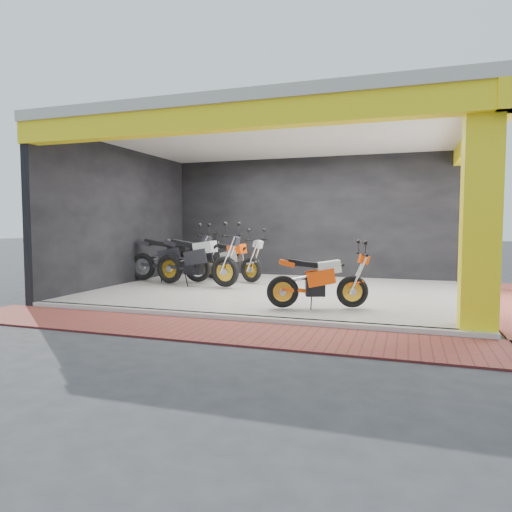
{
  "coord_description": "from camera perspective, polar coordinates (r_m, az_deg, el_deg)",
  "views": [
    {
      "loc": [
        2.78,
        -7.94,
        1.59
      ],
      "look_at": [
        -0.36,
        1.47,
        0.9
      ],
      "focal_mm": 32.0,
      "sensor_mm": 36.0,
      "label": 1
    }
  ],
  "objects": [
    {
      "name": "moto_hero",
      "position": [
        8.22,
        11.99,
        -2.46
      ],
      "size": [
        2.03,
        1.29,
        1.16
      ],
      "primitive_type": null,
      "rotation": [
        0.0,
        0.0,
        0.34
      ],
      "color": "#FC4A0A",
      "rests_on": "showroom_floor"
    },
    {
      "name": "moto_row_d",
      "position": [
        13.65,
        -5.69,
        0.23
      ],
      "size": [
        2.1,
        1.28,
        1.2
      ],
      "primitive_type": null,
      "rotation": [
        0.0,
        0.0,
        0.3
      ],
      "color": "black",
      "rests_on": "showroom_floor"
    },
    {
      "name": "paver_front",
      "position": [
        6.92,
        -5.8,
        -9.2
      ],
      "size": [
        9.0,
        1.4,
        0.03
      ],
      "primitive_type": "cube",
      "color": "maroon",
      "rests_on": "ground"
    },
    {
      "name": "moto_row_b",
      "position": [
        11.62,
        -7.32,
        0.19
      ],
      "size": [
        2.44,
        1.05,
        1.46
      ],
      "primitive_type": null,
      "rotation": [
        0.0,
        0.0,
        0.07
      ],
      "color": "black",
      "rests_on": "showroom_floor"
    },
    {
      "name": "header_beam_front",
      "position": [
        7.67,
        -3.41,
        16.85
      ],
      "size": [
        8.4,
        0.3,
        0.4
      ],
      "primitive_type": "cube",
      "color": "yellow",
      "rests_on": "corner_column"
    },
    {
      "name": "header_beam_right",
      "position": [
        10.16,
        25.82,
        13.27
      ],
      "size": [
        0.3,
        6.4,
        0.4
      ],
      "primitive_type": "cube",
      "color": "yellow",
      "rests_on": "corner_column"
    },
    {
      "name": "showroom_ceiling",
      "position": [
        10.52,
        2.9,
        14.99
      ],
      "size": [
        8.4,
        6.4,
        0.2
      ],
      "primitive_type": "cube",
      "color": "beige",
      "rests_on": "corner_column"
    },
    {
      "name": "showroom_floor",
      "position": [
        10.44,
        2.83,
        -4.51
      ],
      "size": [
        8.0,
        6.0,
        0.1
      ],
      "primitive_type": "cube",
      "color": "white",
      "rests_on": "ground"
    },
    {
      "name": "corner_column",
      "position": [
        7.26,
        26.25,
        4.82
      ],
      "size": [
        0.5,
        0.5,
        3.5
      ],
      "primitive_type": "cube",
      "color": "yellow",
      "rests_on": "ground"
    },
    {
      "name": "moto_row_c",
      "position": [
        11.47,
        -0.61,
        -0.15
      ],
      "size": [
        2.32,
        1.51,
        1.33
      ],
      "primitive_type": null,
      "rotation": [
        0.0,
        0.0,
        -0.35
      ],
      "color": "#9D9EA4",
      "rests_on": "showroom_floor"
    },
    {
      "name": "back_wall",
      "position": [
        13.34,
        6.46,
        4.65
      ],
      "size": [
        8.2,
        0.2,
        3.5
      ],
      "primitive_type": "cube",
      "color": "black",
      "rests_on": "ground"
    },
    {
      "name": "left_wall",
      "position": [
        12.09,
        -16.26,
        4.58
      ],
      "size": [
        0.2,
        6.2,
        3.5
      ],
      "primitive_type": "cube",
      "color": "black",
      "rests_on": "ground"
    },
    {
      "name": "floor_kerb",
      "position": [
        7.62,
        -3.37,
        -7.7
      ],
      "size": [
        8.0,
        0.2,
        0.1
      ],
      "primitive_type": "cube",
      "color": "white",
      "rests_on": "ground"
    },
    {
      "name": "moto_row_a",
      "position": [
        10.62,
        -3.91,
        -0.08
      ],
      "size": [
        2.51,
        1.18,
        1.48
      ],
      "primitive_type": null,
      "rotation": [
        0.0,
        0.0,
        -0.12
      ],
      "color": "black",
      "rests_on": "showroom_floor"
    },
    {
      "name": "ground",
      "position": [
        8.56,
        -0.81,
        -6.73
      ],
      "size": [
        80.0,
        80.0,
        0.0
      ],
      "primitive_type": "plane",
      "color": "#2D2D30",
      "rests_on": "ground"
    }
  ]
}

